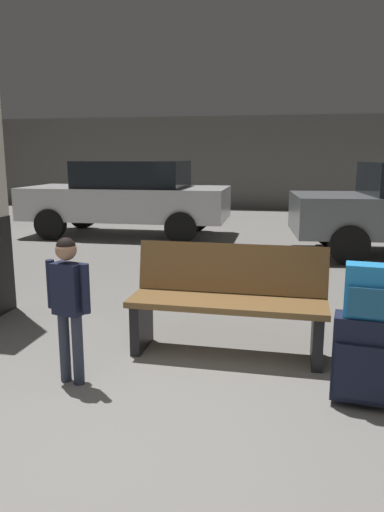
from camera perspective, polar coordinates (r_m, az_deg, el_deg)
ground_plane at (r=6.58m, az=2.40°, el=-2.94°), size 18.00×18.00×0.10m
garage_back_wall at (r=15.19m, az=7.68°, el=10.76°), size 18.00×0.12×2.80m
bench at (r=4.02m, az=4.22°, el=-5.24°), size 1.61×0.55×0.89m
suitcase at (r=3.40m, az=19.35°, el=-11.27°), size 0.40×0.27×0.60m
backpack_bright at (r=3.26m, az=19.89°, el=-3.94°), size 0.30×0.22×0.34m
child at (r=3.51m, az=-14.28°, el=-4.44°), size 0.35×0.24×1.06m
parked_car_far at (r=10.06m, az=-7.49°, el=6.98°), size 4.13×1.85×1.51m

